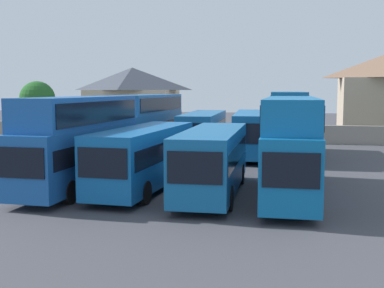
% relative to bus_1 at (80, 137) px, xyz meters
% --- Properties ---
extents(ground, '(140.00, 140.00, 0.00)m').
position_rel_bus_1_xyz_m(ground, '(5.44, 18.11, -2.75)').
color(ground, '#424247').
extents(depot_boundary_wall, '(56.00, 0.50, 1.80)m').
position_rel_bus_1_xyz_m(depot_boundary_wall, '(5.44, 24.78, -1.85)').
color(depot_boundary_wall, gray).
rests_on(depot_boundary_wall, ground).
extents(bus_1, '(2.95, 10.93, 4.87)m').
position_rel_bus_1_xyz_m(bus_1, '(0.00, 0.00, 0.00)').
color(bus_1, '#1A539D').
rests_on(bus_1, ground).
extents(bus_2, '(3.21, 10.40, 3.26)m').
position_rel_bus_1_xyz_m(bus_2, '(3.43, 0.30, -0.88)').
color(bus_2, '#115BA1').
rests_on(bus_2, ground).
extents(bus_3, '(2.72, 10.24, 3.28)m').
position_rel_bus_1_xyz_m(bus_3, '(7.13, -0.27, -0.87)').
color(bus_3, '#125C96').
rests_on(bus_3, ground).
extents(bus_4, '(2.57, 12.03, 4.86)m').
position_rel_bus_1_xyz_m(bus_4, '(10.94, 0.45, -0.01)').
color(bus_4, '#0E63A1').
rests_on(bus_4, ground).
extents(bus_5, '(3.28, 11.75, 4.82)m').
position_rel_bus_1_xyz_m(bus_5, '(-0.62, 15.22, -0.03)').
color(bus_5, '#1B5D9C').
rests_on(bus_5, ground).
extents(bus_6, '(2.89, 10.95, 3.37)m').
position_rel_bus_1_xyz_m(bus_6, '(4.04, 15.04, -0.82)').
color(bus_6, '#186099').
rests_on(bus_6, ground).
extents(bus_7, '(3.03, 11.51, 3.45)m').
position_rel_bus_1_xyz_m(bus_7, '(7.96, 14.74, -0.78)').
color(bus_7, '#1561A0').
rests_on(bus_7, ground).
extents(bus_8, '(2.95, 11.98, 5.07)m').
position_rel_bus_1_xyz_m(bus_8, '(10.71, 15.05, 0.10)').
color(bus_8, '#14659C').
rests_on(bus_8, ground).
extents(house_terrace_left, '(10.48, 7.78, 7.85)m').
position_rel_bus_1_xyz_m(house_terrace_left, '(-7.72, 33.11, 1.27)').
color(house_terrace_left, '#C6B293').
rests_on(house_terrace_left, ground).
extents(house_terrace_centre, '(9.31, 7.35, 9.01)m').
position_rel_bus_1_xyz_m(house_terrace_centre, '(20.91, 33.38, 1.85)').
color(house_terrace_centre, tan).
rests_on(house_terrace_centre, ground).
extents(tree_left_of_lot, '(3.52, 3.52, 6.08)m').
position_rel_bus_1_xyz_m(tree_left_of_lot, '(-14.07, 21.78, 1.54)').
color(tree_left_of_lot, brown).
rests_on(tree_left_of_lot, ground).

